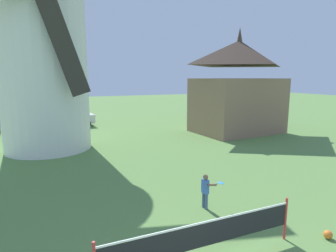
% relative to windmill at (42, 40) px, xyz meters
% --- Properties ---
extents(windmill, '(10.70, 5.38, 13.81)m').
position_rel_windmill_xyz_m(windmill, '(0.00, 0.00, 0.00)').
color(windmill, white).
rests_on(windmill, ground_plane).
extents(tennis_net, '(4.76, 0.06, 1.10)m').
position_rel_windmill_xyz_m(tennis_net, '(2.98, -12.30, -5.38)').
color(tennis_net, red).
rests_on(tennis_net, ground_plane).
extents(player_far, '(0.70, 0.41, 1.10)m').
position_rel_windmill_xyz_m(player_far, '(4.39, -10.01, -5.43)').
color(player_far, slate).
rests_on(player_far, ground_plane).
extents(stray_ball, '(0.22, 0.22, 0.22)m').
position_rel_windmill_xyz_m(stray_ball, '(6.36, -12.73, -5.95)').
color(stray_ball, orange).
rests_on(stray_ball, ground_plane).
extents(parked_car_silver, '(4.41, 2.14, 1.56)m').
position_rel_windmill_xyz_m(parked_car_silver, '(1.44, 7.15, -5.25)').
color(parked_car_silver, silver).
rests_on(parked_car_silver, ground_plane).
extents(chapel, '(6.67, 5.14, 7.60)m').
position_rel_windmill_xyz_m(chapel, '(13.03, -0.06, -2.78)').
color(chapel, '#937056').
rests_on(chapel, ground_plane).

